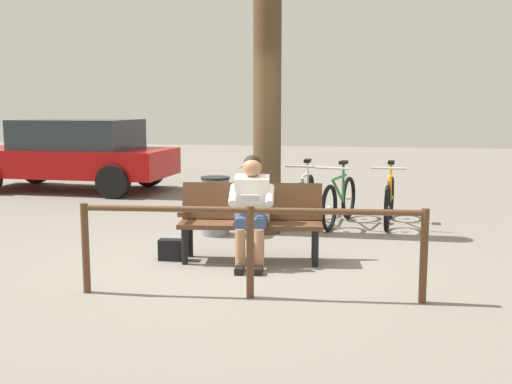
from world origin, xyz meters
TOP-DOWN VIEW (x-y plane):
  - ground_plane at (0.00, 0.00)m, footprint 40.00×40.00m
  - bench at (-0.12, -0.23)m, footprint 1.65×0.68m
  - person_reading at (-0.16, -0.07)m, footprint 0.53×0.80m
  - handbag at (0.76, -0.03)m, footprint 0.31×0.17m
  - tree_trunk at (-0.03, -1.72)m, footprint 0.38×0.38m
  - litter_bin at (0.63, -1.42)m, footprint 0.39×0.39m
  - bicycle_orange at (-1.70, -2.62)m, footprint 0.48×1.68m
  - bicycle_silver at (-0.97, -2.47)m, footprint 0.54×1.65m
  - bicycle_blue at (-0.45, -2.64)m, footprint 0.48×1.68m
  - bicycle_black at (0.30, -2.53)m, footprint 0.59×1.64m
  - railing_fence at (-0.39, 1.10)m, footprint 3.14×0.39m
  - parked_car at (4.68, -5.08)m, footprint 4.21×2.04m

SIDE VIEW (x-z plane):
  - ground_plane at x=0.00m, z-range 0.00..0.00m
  - handbag at x=0.76m, z-range 0.00..0.24m
  - bicycle_orange at x=-1.70m, z-range -0.11..0.83m
  - bicycle_silver at x=-0.97m, z-range -0.11..0.83m
  - bicycle_blue at x=-0.45m, z-range -0.11..0.83m
  - bicycle_black at x=0.30m, z-range -0.11..0.83m
  - litter_bin at x=0.63m, z-range 0.00..0.80m
  - bench at x=-0.12m, z-range 0.07..0.94m
  - railing_fence at x=-0.39m, z-range 0.17..1.02m
  - person_reading at x=-0.16m, z-range 0.06..1.27m
  - parked_car at x=4.68m, z-range 0.04..1.51m
  - tree_trunk at x=-0.03m, z-range 0.00..3.38m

